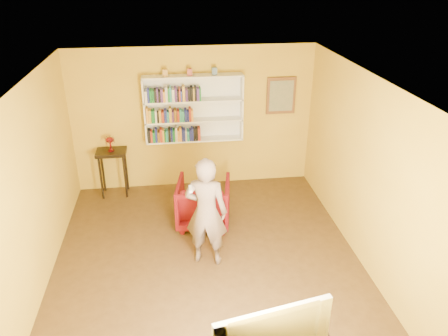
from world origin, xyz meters
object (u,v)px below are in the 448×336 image
(bookshelf, at_px, (194,108))
(person, at_px, (206,212))
(ruby_lustre, at_px, (110,141))
(armchair, at_px, (204,202))
(console_table, at_px, (112,158))
(television, at_px, (267,328))

(bookshelf, relative_size, person, 1.08)
(ruby_lustre, bearing_deg, bookshelf, 5.90)
(person, bearing_deg, ruby_lustre, -39.72)
(ruby_lustre, bearing_deg, armchair, -38.10)
(bookshelf, xyz_separation_m, person, (-0.01, -2.43, -0.76))
(console_table, bearing_deg, ruby_lustre, 90.00)
(bookshelf, height_order, console_table, bookshelf)
(console_table, xyz_separation_m, ruby_lustre, (0.00, 0.00, 0.35))
(console_table, distance_m, armchair, 2.04)
(bookshelf, height_order, person, bookshelf)
(armchair, bearing_deg, ruby_lustre, -28.70)
(ruby_lustre, bearing_deg, person, -55.92)
(ruby_lustre, distance_m, television, 4.90)
(armchair, relative_size, television, 0.74)
(console_table, distance_m, person, 2.74)
(console_table, distance_m, ruby_lustre, 0.35)
(television, bearing_deg, ruby_lustre, 101.67)
(console_table, xyz_separation_m, television, (1.92, -4.50, 0.11))
(bookshelf, relative_size, armchair, 2.06)
(bookshelf, distance_m, armchair, 1.84)
(bookshelf, relative_size, console_table, 2.02)
(ruby_lustre, xyz_separation_m, person, (1.54, -2.27, -0.25))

